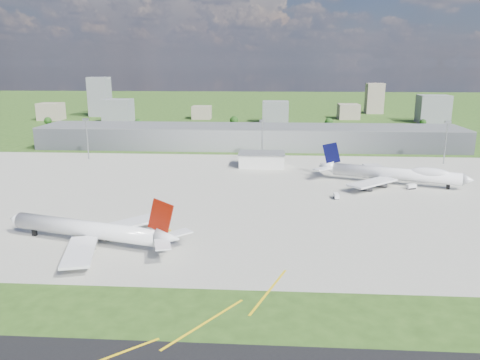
# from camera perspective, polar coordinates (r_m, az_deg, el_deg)

# --- Properties ---
(ground) EXTENTS (1400.00, 1400.00, 0.00)m
(ground) POSITION_cam_1_polar(r_m,az_deg,el_deg) (325.24, 1.04, 3.55)
(ground) COLOR #294816
(ground) RESTS_ON ground
(apron) EXTENTS (360.00, 190.00, 0.08)m
(apron) POSITION_cam_1_polar(r_m,az_deg,el_deg) (217.73, 2.34, -1.74)
(apron) COLOR #9B998C
(apron) RESTS_ON ground
(terminal) EXTENTS (300.00, 42.00, 15.00)m
(terminal) POSITION_cam_1_polar(r_m,az_deg,el_deg) (338.76, 1.17, 5.26)
(terminal) COLOR gray
(terminal) RESTS_ON ground
(ops_building) EXTENTS (26.00, 16.00, 8.00)m
(ops_building) POSITION_cam_1_polar(r_m,az_deg,el_deg) (275.11, 2.65, 2.45)
(ops_building) COLOR silver
(ops_building) RESTS_ON ground
(mast_west) EXTENTS (3.50, 2.00, 25.90)m
(mast_west) POSITION_cam_1_polar(r_m,az_deg,el_deg) (309.44, -18.19, 5.64)
(mast_west) COLOR gray
(mast_west) RESTS_ON ground
(mast_center) EXTENTS (3.50, 2.00, 25.90)m
(mast_center) POSITION_cam_1_polar(r_m,az_deg,el_deg) (287.52, 2.74, 5.73)
(mast_center) COLOR gray
(mast_center) RESTS_ON ground
(mast_east) EXTENTS (3.50, 2.00, 25.90)m
(mast_east) POSITION_cam_1_polar(r_m,az_deg,el_deg) (306.24, 23.87, 5.06)
(mast_east) COLOR gray
(mast_east) RESTS_ON ground
(airliner_red_twin) EXTENTS (66.21, 50.61, 18.48)m
(airliner_red_twin) POSITION_cam_1_polar(r_m,az_deg,el_deg) (164.85, -17.62, -5.88)
(airliner_red_twin) COLOR white
(airliner_red_twin) RESTS_ON ground
(airliner_blue_quad) EXTENTS (72.44, 55.42, 19.52)m
(airliner_blue_quad) POSITION_cam_1_polar(r_m,az_deg,el_deg) (246.55, 18.36, 0.71)
(airliner_blue_quad) COLOR white
(airliner_blue_quad) RESTS_ON ground
(tug_yellow) EXTENTS (3.93, 2.93, 1.75)m
(tug_yellow) POSITION_cam_1_polar(r_m,az_deg,el_deg) (168.57, -9.02, -6.38)
(tug_yellow) COLOR gold
(tug_yellow) RESTS_ON ground
(van_white_near) EXTENTS (2.32, 4.72, 2.39)m
(van_white_near) POSITION_cam_1_polar(r_m,az_deg,el_deg) (214.50, 11.67, -1.95)
(van_white_near) COLOR white
(van_white_near) RESTS_ON ground
(van_white_far) EXTENTS (5.11, 3.70, 2.41)m
(van_white_far) POSITION_cam_1_polar(r_m,az_deg,el_deg) (240.79, 20.15, -0.77)
(van_white_far) COLOR white
(van_white_far) RESTS_ON ground
(bldg_far_w) EXTENTS (24.00, 20.00, 18.00)m
(bldg_far_w) POSITION_cam_1_polar(r_m,az_deg,el_deg) (545.06, -22.06, 7.75)
(bldg_far_w) COLOR gray
(bldg_far_w) RESTS_ON ground
(bldg_w) EXTENTS (28.00, 22.00, 24.00)m
(bldg_w) POSITION_cam_1_polar(r_m,az_deg,el_deg) (496.49, -14.64, 8.14)
(bldg_w) COLOR slate
(bldg_w) RESTS_ON ground
(bldg_cw) EXTENTS (20.00, 18.00, 14.00)m
(bldg_cw) POSITION_cam_1_polar(r_m,az_deg,el_deg) (517.53, -4.69, 8.21)
(bldg_cw) COLOR gray
(bldg_cw) RESTS_ON ground
(bldg_c) EXTENTS (26.00, 20.00, 22.00)m
(bldg_c) POSITION_cam_1_polar(r_m,az_deg,el_deg) (481.92, 4.34, 8.27)
(bldg_c) COLOR slate
(bldg_c) RESTS_ON ground
(bldg_ce) EXTENTS (22.00, 24.00, 16.00)m
(bldg_ce) POSITION_cam_1_polar(r_m,az_deg,el_deg) (528.95, 13.07, 8.14)
(bldg_ce) COLOR gray
(bldg_ce) RESTS_ON ground
(bldg_e) EXTENTS (30.00, 22.00, 28.00)m
(bldg_e) POSITION_cam_1_polar(r_m,az_deg,el_deg) (518.68, 22.48, 8.00)
(bldg_e) COLOR slate
(bldg_e) RESTS_ON ground
(bldg_tall_w) EXTENTS (22.00, 20.00, 44.00)m
(bldg_tall_w) POSITION_cam_1_polar(r_m,az_deg,el_deg) (565.28, -16.72, 9.70)
(bldg_tall_w) COLOR slate
(bldg_tall_w) RESTS_ON ground
(bldg_tall_e) EXTENTS (20.00, 18.00, 36.00)m
(bldg_tall_e) POSITION_cam_1_polar(r_m,az_deg,el_deg) (594.34, 16.07, 9.54)
(bldg_tall_e) COLOR gray
(bldg_tall_e) RESTS_ON ground
(tree_far_w) EXTENTS (7.20, 7.20, 8.80)m
(tree_far_w) POSITION_cam_1_polar(r_m,az_deg,el_deg) (491.99, -22.38, 6.70)
(tree_far_w) COLOR #382314
(tree_far_w) RESTS_ON ground
(tree_w) EXTENTS (6.75, 6.75, 8.25)m
(tree_w) POSITION_cam_1_polar(r_m,az_deg,el_deg) (455.21, -12.33, 6.87)
(tree_w) COLOR #382314
(tree_w) RESTS_ON ground
(tree_c) EXTENTS (8.10, 8.10, 9.90)m
(tree_c) POSITION_cam_1_polar(r_m,az_deg,el_deg) (453.94, -0.73, 7.30)
(tree_c) COLOR #382314
(tree_c) RESTS_ON ground
(tree_e) EXTENTS (7.65, 7.65, 9.35)m
(tree_e) POSITION_cam_1_polar(r_m,az_deg,el_deg) (451.14, 10.78, 6.97)
(tree_e) COLOR #382314
(tree_e) RESTS_ON ground
(tree_far_e) EXTENTS (6.30, 6.30, 7.70)m
(tree_far_e) POSITION_cam_1_polar(r_m,az_deg,el_deg) (480.33, 21.41, 6.55)
(tree_far_e) COLOR #382314
(tree_far_e) RESTS_ON ground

